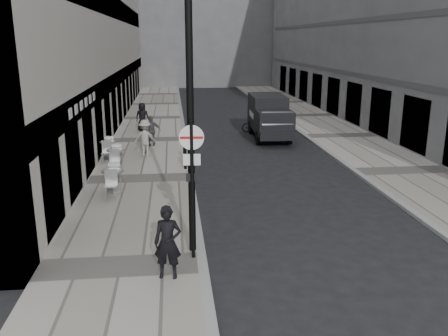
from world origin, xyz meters
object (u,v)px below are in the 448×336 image
Objects in this scene: panel_van at (269,115)px; cyclist at (255,121)px; lamppost at (190,104)px; walking_man at (168,242)px; sign_post at (192,172)px.

cyclist is at bearing 105.21° from panel_van.
walking_man is at bearing -113.60° from lamppost.
panel_van is at bearing 75.69° from sign_post.
lamppost is (0.00, 0.44, 1.59)m from sign_post.
lamppost reaches higher than sign_post.
sign_post reaches higher than walking_man.
sign_post is 17.86m from cyclist.
panel_van reaches higher than walking_man.
panel_van is at bearing 79.52° from walking_man.
lamppost is at bearing 93.88° from sign_post.
panel_van is at bearing 71.30° from lamppost.
panel_van is 2.97× the size of cyclist.
cyclist is at bearing 82.79° from walking_man.
sign_post is at bearing -90.00° from lamppost.
lamppost reaches higher than panel_van.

